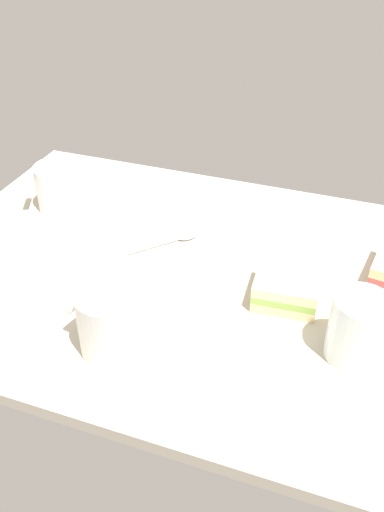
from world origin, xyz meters
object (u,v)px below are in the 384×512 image
(coffee_mug_milky, at_px, (61,187))
(sandwich_main, at_px, (287,288))
(coffee_mug_black, at_px, (110,321))
(paper_napkin, at_px, (232,362))
(glass_of_milk, at_px, (357,331))
(spoon, at_px, (173,240))

(coffee_mug_milky, xyz_separation_m, sandwich_main, (-0.46, 0.13, -0.02))
(coffee_mug_black, relative_size, paper_napkin, 0.68)
(coffee_mug_milky, relative_size, glass_of_milk, 1.21)
(paper_napkin, bearing_deg, glass_of_milk, -154.86)
(sandwich_main, height_order, glass_of_milk, glass_of_milk)
(spoon, bearing_deg, coffee_mug_milky, -8.99)
(coffee_mug_black, relative_size, coffee_mug_milky, 0.96)
(spoon, bearing_deg, paper_napkin, 126.42)
(sandwich_main, relative_size, paper_napkin, 0.61)
(sandwich_main, bearing_deg, paper_napkin, 75.36)
(glass_of_milk, height_order, paper_napkin, glass_of_milk)
(coffee_mug_milky, height_order, sandwich_main, coffee_mug_milky)
(coffee_mug_milky, height_order, paper_napkin, coffee_mug_milky)
(sandwich_main, relative_size, spoon, 0.95)
(glass_of_milk, bearing_deg, sandwich_main, -37.25)
(sandwich_main, xyz_separation_m, paper_napkin, (0.04, 0.15, -0.02))
(coffee_mug_milky, xyz_separation_m, glass_of_milk, (-0.56, 0.21, -0.00))
(spoon, distance_m, paper_napkin, 0.30)
(coffee_mug_black, height_order, sandwich_main, coffee_mug_black)
(coffee_mug_black, relative_size, glass_of_milk, 1.16)
(coffee_mug_black, xyz_separation_m, glass_of_milk, (-0.31, -0.10, -0.01))
(coffee_mug_milky, xyz_separation_m, paper_napkin, (-0.42, 0.28, -0.04))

